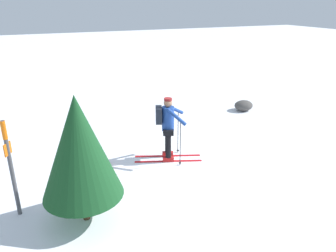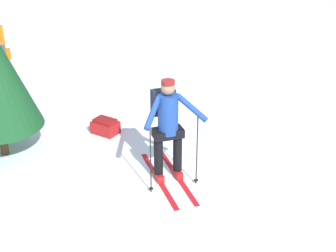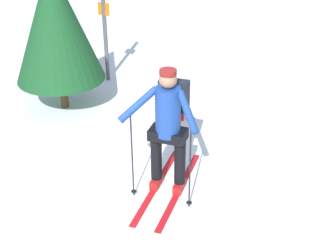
{
  "view_description": "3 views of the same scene",
  "coord_description": "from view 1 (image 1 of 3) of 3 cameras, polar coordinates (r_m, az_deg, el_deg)",
  "views": [
    {
      "loc": [
        -3.79,
        -6.66,
        4.1
      ],
      "look_at": [
        -0.5,
        0.75,
        0.97
      ],
      "focal_mm": 35.0,
      "sensor_mm": 36.0,
      "label": 1
    },
    {
      "loc": [
        4.64,
        -3.53,
        4.17
      ],
      "look_at": [
        -0.5,
        0.75,
        0.97
      ],
      "focal_mm": 50.0,
      "sensor_mm": 36.0,
      "label": 2
    },
    {
      "loc": [
        4.7,
        0.49,
        3.86
      ],
      "look_at": [
        -0.5,
        0.75,
        0.97
      ],
      "focal_mm": 50.0,
      "sensor_mm": 36.0,
      "label": 3
    }
  ],
  "objects": [
    {
      "name": "rock_boulder",
      "position": [
        13.29,
        13.03,
        3.5
      ],
      "size": [
        0.74,
        0.63,
        0.41
      ],
      "primitive_type": "ellipsoid",
      "color": "#474442",
      "rests_on": "ground_plane"
    },
    {
      "name": "ground_plane",
      "position": [
        8.7,
        5.06,
        -7.13
      ],
      "size": [
        80.0,
        80.0,
        0.0
      ],
      "primitive_type": "plane",
      "color": "white"
    },
    {
      "name": "dropped_backpack",
      "position": [
        8.6,
        -13.36,
        -6.91
      ],
      "size": [
        0.59,
        0.49,
        0.3
      ],
      "color": "maroon",
      "rests_on": "ground_plane"
    },
    {
      "name": "skier",
      "position": [
        8.69,
        -0.14,
        0.22
      ],
      "size": [
        1.85,
        1.16,
        1.74
      ],
      "color": "red",
      "rests_on": "ground_plane"
    },
    {
      "name": "pine_tree",
      "position": [
        6.24,
        -15.2,
        -3.63
      ],
      "size": [
        1.54,
        1.54,
        2.57
      ],
      "color": "#4C331E",
      "rests_on": "ground_plane"
    },
    {
      "name": "trail_marker",
      "position": [
        7.02,
        -25.82,
        -5.58
      ],
      "size": [
        0.13,
        0.22,
        2.04
      ],
      "color": "#4C4C51",
      "rests_on": "ground_plane"
    }
  ]
}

